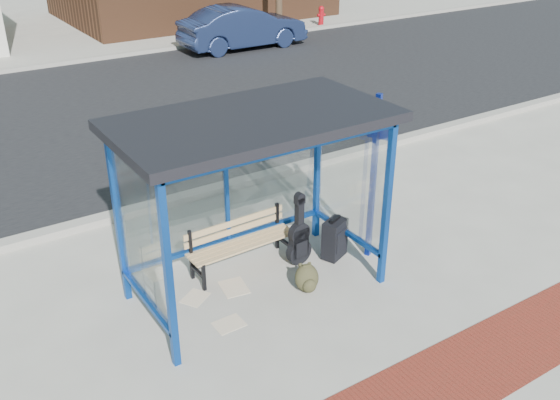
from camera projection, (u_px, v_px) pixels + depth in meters
ground at (257, 289)px, 8.28m from camera, size 120.00×120.00×0.00m
curb_near at (168, 202)px, 10.42m from camera, size 60.00×0.25×0.12m
street_asphalt at (77, 119)px, 14.27m from camera, size 60.00×10.00×0.00m
curb_far at (24, 68)px, 18.06m from camera, size 60.00×0.25×0.12m
far_sidewalk at (10, 57)px, 19.51m from camera, size 60.00×4.00×0.01m
bus_shelter at (251, 142)px, 7.40m from camera, size 3.30×1.80×2.42m
bench at (240, 240)px, 8.59m from camera, size 1.58×0.43×0.74m
guitar_bag at (299, 240)px, 8.68m from camera, size 0.39×0.14×1.04m
suitcase at (335, 239)px, 8.86m from camera, size 0.43×0.35×0.64m
backpack at (307, 279)px, 8.16m from camera, size 0.37×0.35×0.38m
sign_post at (374, 169)px, 8.45m from camera, size 0.16×0.28×2.41m
newspaper_a at (234, 287)px, 8.30m from camera, size 0.39×0.47×0.01m
newspaper_b at (229, 324)px, 7.61m from camera, size 0.37×0.29×0.01m
newspaper_c at (195, 298)px, 8.10m from camera, size 0.44×0.42×0.01m
parked_car at (243, 27)px, 20.22m from camera, size 4.17×1.49×1.37m
fire_hydrant at (321, 15)px, 23.68m from camera, size 0.33×0.22×0.73m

